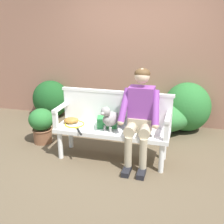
{
  "coord_description": "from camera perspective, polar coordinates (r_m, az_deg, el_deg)",
  "views": [
    {
      "loc": [
        0.95,
        -3.44,
        1.96
      ],
      "look_at": [
        0.0,
        0.0,
        0.72
      ],
      "focal_mm": 43.58,
      "sensor_mm": 36.0,
      "label": 1
    }
  ],
  "objects": [
    {
      "name": "sports_bag",
      "position": [
        3.92,
        -1.03,
        -2.09
      ],
      "size": [
        0.32,
        0.27,
        0.14
      ],
      "primitive_type": "cube",
      "rotation": [
        0.0,
        0.0,
        0.26
      ],
      "color": "#2D8E42",
      "rests_on": "garden_bench"
    },
    {
      "name": "person_seated",
      "position": [
        3.68,
        5.91,
        -0.33
      ],
      "size": [
        0.56,
        0.65,
        1.34
      ],
      "color": "black",
      "rests_on": "ground"
    },
    {
      "name": "garden_bench",
      "position": [
        3.89,
        -0.0,
        -4.38
      ],
      "size": [
        1.62,
        0.49,
        0.47
      ],
      "color": "white",
      "rests_on": "ground"
    },
    {
      "name": "dog_on_bench",
      "position": [
        3.75,
        -0.51,
        -1.24
      ],
      "size": [
        0.26,
        0.36,
        0.37
      ],
      "color": "gray",
      "rests_on": "garden_bench"
    },
    {
      "name": "ground_plane",
      "position": [
        4.07,
        -0.0,
        -9.68
      ],
      "size": [
        40.0,
        40.0,
        0.0
      ],
      "primitive_type": "plane",
      "color": "brown"
    },
    {
      "name": "hedge_bush_mid_left",
      "position": [
        5.08,
        15.42,
        1.04
      ],
      "size": [
        0.84,
        0.79,
        0.89
      ],
      "primitive_type": "ellipsoid",
      "color": "#286B2D",
      "rests_on": "ground"
    },
    {
      "name": "tennis_racket",
      "position": [
        4.01,
        -7.75,
        -2.66
      ],
      "size": [
        0.45,
        0.55,
        0.03
      ],
      "color": "yellow",
      "rests_on": "garden_bench"
    },
    {
      "name": "hedge_bush_far_left",
      "position": [
        5.76,
        -12.67,
        2.72
      ],
      "size": [
        0.76,
        0.67,
        0.76
      ],
      "primitive_type": "ellipsoid",
      "color": "#194C1E",
      "rests_on": "ground"
    },
    {
      "name": "baseball_glove",
      "position": [
        4.08,
        -8.56,
        -1.77
      ],
      "size": [
        0.26,
        0.23,
        0.09
      ],
      "primitive_type": "ellipsoid",
      "rotation": [
        0.0,
        0.0,
        0.32
      ],
      "color": "#9E6B2D",
      "rests_on": "garden_bench"
    },
    {
      "name": "brick_garden_fence",
      "position": [
        5.33,
        5.14,
        11.71
      ],
      "size": [
        8.0,
        0.3,
        2.56
      ],
      "primitive_type": "cube",
      "color": "#936651",
      "rests_on": "ground"
    },
    {
      "name": "bench_armrest_left_end",
      "position": [
        3.98,
        -11.1,
        -0.1
      ],
      "size": [
        0.06,
        0.49,
        0.28
      ],
      "color": "white",
      "rests_on": "garden_bench"
    },
    {
      "name": "bench_backrest",
      "position": [
        3.97,
        0.83,
        1.05
      ],
      "size": [
        1.66,
        0.06,
        0.5
      ],
      "color": "white",
      "rests_on": "garden_bench"
    },
    {
      "name": "potted_plant",
      "position": [
        4.59,
        -14.55,
        -2.39
      ],
      "size": [
        0.41,
        0.41,
        0.58
      ],
      "color": "brown",
      "rests_on": "ground"
    },
    {
      "name": "hedge_bush_far_right",
      "position": [
        5.08,
        10.01,
        -0.26
      ],
      "size": [
        1.18,
        1.13,
        0.6
      ],
      "primitive_type": "ellipsoid",
      "color": "#337538",
      "rests_on": "ground"
    },
    {
      "name": "bench_armrest_right_end",
      "position": [
        3.59,
        11.57,
        -2.25
      ],
      "size": [
        0.06,
        0.49,
        0.28
      ],
      "color": "white",
      "rests_on": "garden_bench"
    }
  ]
}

